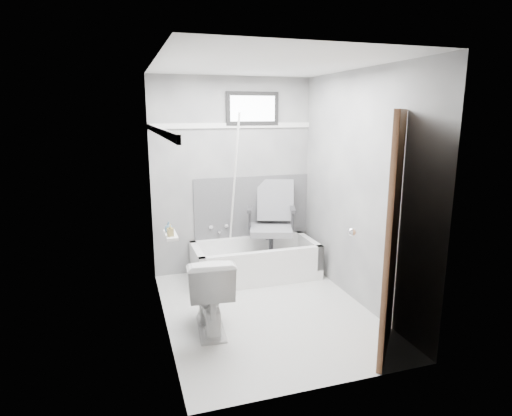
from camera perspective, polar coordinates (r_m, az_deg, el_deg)
name	(u,v)px	position (r m, az deg, el deg)	size (l,w,h in m)	color
floor	(266,311)	(4.48, 1.39, -13.55)	(2.60, 2.60, 0.00)	silver
ceiling	(268,64)	(4.04, 1.59, 18.67)	(2.60, 2.60, 0.00)	silver
wall_back	(233,176)	(5.32, -3.11, 4.24)	(2.00, 0.02, 2.40)	slate
wall_front	(330,230)	(2.93, 9.84, -2.91)	(2.00, 0.02, 2.40)	slate
wall_left	(161,202)	(3.89, -12.59, 0.83)	(0.02, 2.60, 2.40)	slate
wall_right	(359,190)	(4.51, 13.58, 2.39)	(0.02, 2.60, 2.40)	slate
bathtub	(255,260)	(5.26, -0.09, -6.97)	(1.50, 0.70, 0.42)	white
office_chair	(271,224)	(5.25, 2.03, -2.14)	(0.60, 0.60, 1.04)	slate
toilet	(209,292)	(4.02, -6.27, -11.08)	(0.42, 0.74, 0.73)	white
door	(444,244)	(3.54, 23.83, -4.45)	(0.78, 0.78, 2.00)	brown
window	(252,109)	(5.32, -0.49, 13.12)	(0.66, 0.04, 0.40)	black
backerboard	(252,207)	(5.45, -0.48, 0.18)	(1.50, 0.02, 0.78)	#4C4C4F
trim_back	(233,126)	(5.25, -3.15, 10.92)	(2.00, 0.02, 0.06)	white
trim_left	(159,131)	(3.81, -12.85, 10.00)	(0.02, 2.60, 0.06)	white
pole	(234,192)	(5.10, -3.00, 2.17)	(0.02, 0.02, 1.95)	white
shelf	(171,235)	(3.92, -11.30, -3.54)	(0.10, 0.32, 0.03)	white
soap_bottle_a	(170,230)	(3.82, -11.35, -2.93)	(0.05, 0.05, 0.11)	#A49352
soap_bottle_b	(169,227)	(3.96, -11.58, -2.49)	(0.08, 0.08, 0.10)	slate
faucet	(219,229)	(5.38, -5.01, -2.78)	(0.26, 0.10, 0.16)	silver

